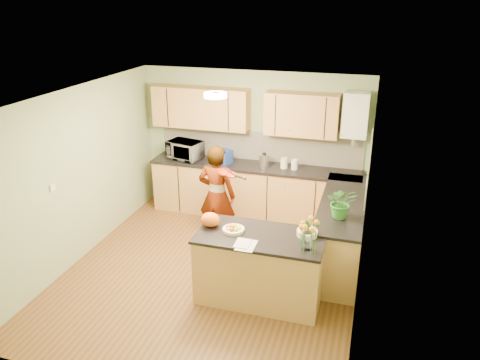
# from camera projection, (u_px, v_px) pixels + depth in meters

# --- Properties ---
(floor) EXTENTS (4.50, 4.50, 0.00)m
(floor) POSITION_uv_depth(u_px,v_px,m) (212.00, 271.00, 6.65)
(floor) COLOR #553818
(floor) RESTS_ON ground
(ceiling) EXTENTS (4.00, 4.50, 0.02)m
(ceiling) POSITION_uv_depth(u_px,v_px,m) (207.00, 97.00, 5.73)
(ceiling) COLOR white
(ceiling) RESTS_ON wall_back
(wall_back) EXTENTS (4.00, 0.02, 2.50)m
(wall_back) POSITION_uv_depth(u_px,v_px,m) (253.00, 143.00, 8.19)
(wall_back) COLOR gray
(wall_back) RESTS_ON floor
(wall_front) EXTENTS (4.00, 0.02, 2.50)m
(wall_front) POSITION_uv_depth(u_px,v_px,m) (124.00, 284.00, 4.18)
(wall_front) COLOR gray
(wall_front) RESTS_ON floor
(wall_left) EXTENTS (0.02, 4.50, 2.50)m
(wall_left) POSITION_uv_depth(u_px,v_px,m) (79.00, 175.00, 6.71)
(wall_left) COLOR gray
(wall_left) RESTS_ON floor
(wall_right) EXTENTS (0.02, 4.50, 2.50)m
(wall_right) POSITION_uv_depth(u_px,v_px,m) (365.00, 209.00, 5.66)
(wall_right) COLOR gray
(wall_right) RESTS_ON floor
(back_counter) EXTENTS (3.64, 0.62, 0.94)m
(back_counter) POSITION_uv_depth(u_px,v_px,m) (254.00, 190.00, 8.19)
(back_counter) COLOR #BD854B
(back_counter) RESTS_ON floor
(right_counter) EXTENTS (0.62, 2.24, 0.94)m
(right_counter) POSITION_uv_depth(u_px,v_px,m) (341.00, 231.00, 6.78)
(right_counter) COLOR #BD854B
(right_counter) RESTS_ON floor
(splashback) EXTENTS (3.60, 0.02, 0.52)m
(splashback) POSITION_uv_depth(u_px,v_px,m) (259.00, 146.00, 8.17)
(splashback) COLOR beige
(splashback) RESTS_ON back_counter
(upper_cabinets) EXTENTS (3.20, 0.34, 0.70)m
(upper_cabinets) POSITION_uv_depth(u_px,v_px,m) (241.00, 110.00, 7.87)
(upper_cabinets) COLOR #BD854B
(upper_cabinets) RESTS_ON wall_back
(boiler) EXTENTS (0.40, 0.30, 0.86)m
(boiler) POSITION_uv_depth(u_px,v_px,m) (355.00, 115.00, 7.36)
(boiler) COLOR silver
(boiler) RESTS_ON wall_back
(window_right) EXTENTS (0.01, 1.30, 1.05)m
(window_right) POSITION_uv_depth(u_px,v_px,m) (369.00, 169.00, 6.09)
(window_right) COLOR silver
(window_right) RESTS_ON wall_right
(light_switch) EXTENTS (0.02, 0.09, 0.09)m
(light_switch) POSITION_uv_depth(u_px,v_px,m) (52.00, 187.00, 6.16)
(light_switch) COLOR silver
(light_switch) RESTS_ON wall_left
(ceiling_lamp) EXTENTS (0.30, 0.30, 0.07)m
(ceiling_lamp) POSITION_uv_depth(u_px,v_px,m) (215.00, 95.00, 6.01)
(ceiling_lamp) COLOR #FFEABF
(ceiling_lamp) RESTS_ON ceiling
(peninsula_island) EXTENTS (1.59, 0.81, 0.91)m
(peninsula_island) POSITION_uv_depth(u_px,v_px,m) (260.00, 267.00, 5.92)
(peninsula_island) COLOR #BD854B
(peninsula_island) RESTS_ON floor
(fruit_dish) EXTENTS (0.27, 0.27, 0.10)m
(fruit_dish) POSITION_uv_depth(u_px,v_px,m) (233.00, 228.00, 5.83)
(fruit_dish) COLOR beige
(fruit_dish) RESTS_ON peninsula_island
(orange_bowl) EXTENTS (0.26, 0.26, 0.15)m
(orange_bowl) POSITION_uv_depth(u_px,v_px,m) (307.00, 231.00, 5.72)
(orange_bowl) COLOR beige
(orange_bowl) RESTS_ON peninsula_island
(flower_vase) EXTENTS (0.26, 0.26, 0.48)m
(flower_vase) POSITION_uv_depth(u_px,v_px,m) (308.00, 225.00, 5.32)
(flower_vase) COLOR silver
(flower_vase) RESTS_ON peninsula_island
(orange_bag) EXTENTS (0.28, 0.25, 0.19)m
(orange_bag) POSITION_uv_depth(u_px,v_px,m) (210.00, 220.00, 5.94)
(orange_bag) COLOR orange
(orange_bag) RESTS_ON peninsula_island
(papers) EXTENTS (0.22, 0.30, 0.01)m
(papers) POSITION_uv_depth(u_px,v_px,m) (246.00, 245.00, 5.51)
(papers) COLOR silver
(papers) RESTS_ON peninsula_island
(violinist) EXTENTS (0.61, 0.41, 1.61)m
(violinist) POSITION_uv_depth(u_px,v_px,m) (217.00, 196.00, 7.14)
(violinist) COLOR #E0A089
(violinist) RESTS_ON floor
(violin) EXTENTS (0.68, 0.59, 0.17)m
(violin) POSITION_uv_depth(u_px,v_px,m) (224.00, 172.00, 6.71)
(violin) COLOR #541305
(violin) RESTS_ON violinist
(microwave) EXTENTS (0.66, 0.52, 0.32)m
(microwave) POSITION_uv_depth(u_px,v_px,m) (185.00, 150.00, 8.28)
(microwave) COLOR silver
(microwave) RESTS_ON back_counter
(blue_box) EXTENTS (0.36, 0.31, 0.24)m
(blue_box) POSITION_uv_depth(u_px,v_px,m) (223.00, 156.00, 8.09)
(blue_box) COLOR navy
(blue_box) RESTS_ON back_counter
(kettle) EXTENTS (0.16, 0.16, 0.30)m
(kettle) POSITION_uv_depth(u_px,v_px,m) (264.00, 160.00, 7.89)
(kettle) COLOR #B5B4B9
(kettle) RESTS_ON back_counter
(jar_cream) EXTENTS (0.15, 0.15, 0.18)m
(jar_cream) POSITION_uv_depth(u_px,v_px,m) (284.00, 163.00, 7.85)
(jar_cream) COLOR beige
(jar_cream) RESTS_ON back_counter
(jar_white) EXTENTS (0.13, 0.13, 0.17)m
(jar_white) POSITION_uv_depth(u_px,v_px,m) (295.00, 164.00, 7.80)
(jar_white) COLOR silver
(jar_white) RESTS_ON back_counter
(potted_plant) EXTENTS (0.43, 0.39, 0.43)m
(potted_plant) POSITION_uv_depth(u_px,v_px,m) (342.00, 202.00, 6.06)
(potted_plant) COLOR #2D7627
(potted_plant) RESTS_ON right_counter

